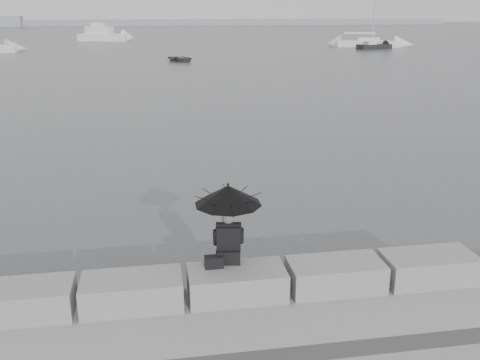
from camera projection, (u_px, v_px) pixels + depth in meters
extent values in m
plane|color=#444749|center=(233.00, 309.00, 9.47)|extent=(360.00, 360.00, 0.00)
cube|color=gray|center=(21.00, 301.00, 8.29)|extent=(1.60, 0.80, 0.50)
cube|color=gray|center=(132.00, 292.00, 8.55)|extent=(1.60, 0.80, 0.50)
cube|color=gray|center=(237.00, 283.00, 8.82)|extent=(1.60, 0.80, 0.50)
cube|color=gray|center=(335.00, 275.00, 9.09)|extent=(1.60, 0.80, 0.50)
cube|color=gray|center=(428.00, 268.00, 9.36)|extent=(1.60, 0.80, 0.50)
sphere|color=#726056|center=(228.00, 218.00, 8.82)|extent=(0.21, 0.21, 0.21)
cylinder|color=black|center=(228.00, 214.00, 8.79)|extent=(0.02, 0.02, 1.00)
cone|color=black|center=(228.00, 195.00, 8.68)|extent=(1.12, 1.12, 0.32)
sphere|color=black|center=(228.00, 184.00, 8.63)|extent=(0.04, 0.04, 0.04)
cube|color=black|center=(214.00, 262.00, 8.80)|extent=(0.30, 0.17, 0.20)
cube|color=gray|center=(151.00, 23.00, 154.65)|extent=(180.00, 6.00, 1.60)
cube|color=white|center=(368.00, 44.00, 72.15)|extent=(8.52, 5.04, 0.90)
cube|color=white|center=(369.00, 39.00, 71.96)|extent=(3.24, 2.48, 0.50)
cylinder|color=#A0A0A3|center=(369.00, 34.00, 71.76)|extent=(4.37, 1.66, 0.10)
cube|color=white|center=(105.00, 38.00, 84.34)|extent=(8.41, 5.25, 1.20)
cube|color=white|center=(104.00, 30.00, 84.00)|extent=(4.47, 3.38, 1.20)
cube|color=white|center=(104.00, 25.00, 83.72)|extent=(2.40, 2.16, 0.60)
cylinder|color=#A0A0A3|center=(103.00, 17.00, 83.38)|extent=(0.08, 0.08, 1.60)
cube|color=black|center=(374.00, 47.00, 68.03)|extent=(4.67, 2.60, 0.70)
cube|color=white|center=(374.00, 43.00, 67.87)|extent=(1.57, 1.48, 0.50)
imported|color=slate|center=(181.00, 59.00, 52.50)|extent=(3.38, 3.13, 0.55)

